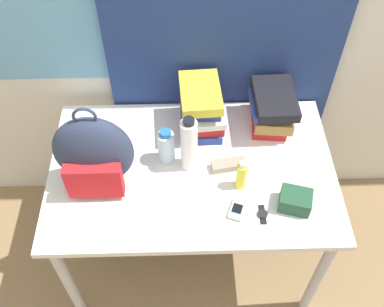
% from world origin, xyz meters
% --- Properties ---
extents(wall_back, '(6.00, 0.06, 2.50)m').
position_xyz_m(wall_back, '(-0.00, 0.90, 1.25)').
color(wall_back, silver).
rests_on(wall_back, ground_plane).
extents(curtain_blue, '(1.08, 0.04, 2.50)m').
position_xyz_m(curtain_blue, '(0.16, 0.84, 1.25)').
color(curtain_blue, navy).
rests_on(curtain_blue, ground_plane).
extents(desk, '(1.27, 0.81, 0.77)m').
position_xyz_m(desk, '(0.00, 0.41, 0.68)').
color(desk, silver).
rests_on(desk, ground_plane).
extents(backpack, '(0.33, 0.19, 0.43)m').
position_xyz_m(backpack, '(-0.40, 0.35, 0.95)').
color(backpack, '#2D3851').
rests_on(backpack, desk).
extents(book_stack_left, '(0.21, 0.27, 0.24)m').
position_xyz_m(book_stack_left, '(0.05, 0.66, 0.88)').
color(book_stack_left, navy).
rests_on(book_stack_left, desk).
extents(book_stack_center, '(0.21, 0.28, 0.20)m').
position_xyz_m(book_stack_center, '(0.38, 0.66, 0.87)').
color(book_stack_center, red).
rests_on(book_stack_center, desk).
extents(water_bottle, '(0.07, 0.07, 0.18)m').
position_xyz_m(water_bottle, '(-0.11, 0.46, 0.85)').
color(water_bottle, silver).
rests_on(water_bottle, desk).
extents(sports_bottle, '(0.07, 0.07, 0.29)m').
position_xyz_m(sports_bottle, '(-0.01, 0.42, 0.91)').
color(sports_bottle, white).
rests_on(sports_bottle, desk).
extents(sunscreen_bottle, '(0.05, 0.05, 0.16)m').
position_xyz_m(sunscreen_bottle, '(0.21, 0.31, 0.84)').
color(sunscreen_bottle, yellow).
rests_on(sunscreen_bottle, desk).
extents(cell_phone, '(0.09, 0.11, 0.02)m').
position_xyz_m(cell_phone, '(0.18, 0.18, 0.77)').
color(cell_phone, '#B7BCC6').
rests_on(cell_phone, desk).
extents(sunglasses_case, '(0.16, 0.08, 0.04)m').
position_xyz_m(sunglasses_case, '(0.16, 0.40, 0.78)').
color(sunglasses_case, gray).
rests_on(sunglasses_case, desk).
extents(camera_pouch, '(0.15, 0.13, 0.08)m').
position_xyz_m(camera_pouch, '(0.42, 0.20, 0.80)').
color(camera_pouch, '#234C33').
rests_on(camera_pouch, desk).
extents(wristwatch, '(0.04, 0.09, 0.01)m').
position_xyz_m(wristwatch, '(0.28, 0.16, 0.77)').
color(wristwatch, black).
rests_on(wristwatch, desk).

